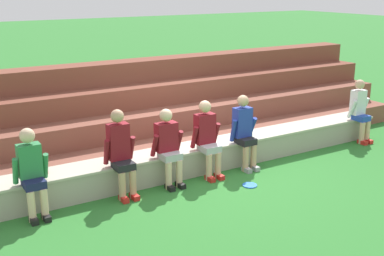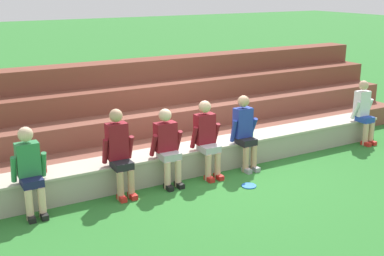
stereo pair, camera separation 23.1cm
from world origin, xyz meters
name	(u,v)px [view 2 (the right image)]	position (x,y,z in m)	size (l,w,h in m)	color
ground_plane	(212,174)	(0.00, 0.00, 0.00)	(80.00, 80.00, 0.00)	#2D752D
stone_seating_wall	(204,156)	(0.00, 0.29, 0.26)	(8.51, 0.62, 0.48)	#A8A08E
brick_bleachers	(160,114)	(0.00, 2.09, 0.65)	(11.38, 2.25, 1.74)	brown
person_far_left	(30,169)	(-3.17, -0.04, 0.71)	(0.51, 0.53, 1.33)	beige
person_left_of_center	(119,151)	(-1.76, -0.01, 0.75)	(0.51, 0.56, 1.42)	tan
person_center	(167,145)	(-0.90, -0.02, 0.71)	(0.55, 0.51, 1.32)	beige
person_right_of_center	(207,137)	(-0.12, -0.02, 0.73)	(0.53, 0.55, 1.36)	#DBAD89
person_far_right	(245,131)	(0.68, -0.04, 0.73)	(0.51, 0.51, 1.37)	tan
person_rightmost_edge	(364,111)	(3.79, -0.03, 0.71)	(0.48, 0.50, 1.35)	#DBAD89
water_bottle_near_right	(251,130)	(1.04, 0.24, 0.61)	(0.08, 0.08, 0.26)	green
plastic_cup_right_end	(363,114)	(4.10, 0.23, 0.54)	(0.09, 0.09, 0.12)	blue
plastic_cup_middle	(44,169)	(-2.89, 0.32, 0.54)	(0.08, 0.08, 0.10)	red
frisbee	(249,186)	(0.24, -0.81, 0.01)	(0.25, 0.25, 0.02)	blue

